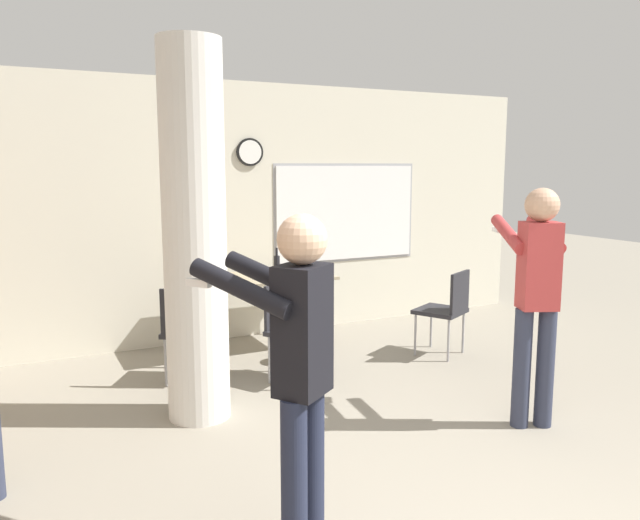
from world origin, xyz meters
name	(u,v)px	position (x,y,z in m)	size (l,w,h in m)	color
wall_back	(220,213)	(0.03, 5.06, 1.40)	(8.00, 0.15, 2.80)	beige
support_pillar	(195,235)	(-0.81, 3.00, 1.40)	(0.47, 0.47, 2.80)	silver
folding_table	(259,282)	(0.23, 4.42, 0.72)	(1.47, 0.77, 0.78)	tan
bottle_on_table	(277,264)	(0.43, 4.44, 0.89)	(0.06, 0.06, 0.28)	black
waste_bin	(305,346)	(0.47, 3.84, 0.16)	(0.27, 0.27, 0.33)	gray
chair_table_left	(188,326)	(-0.69, 3.77, 0.51)	(0.60, 0.60, 0.87)	#232328
chair_table_front	(291,324)	(0.15, 3.45, 0.51)	(0.61, 0.61, 0.87)	#232328
chair_mid_room	(447,306)	(1.85, 3.41, 0.51)	(0.59, 0.59, 0.87)	#232328
person_playing_side	(536,288)	(1.34, 1.76, 1.03)	(0.57, 0.73, 1.75)	#2D3347
person_playing_front	(297,363)	(-0.87, 1.05, 1.00)	(0.61, 0.67, 1.70)	#1E2338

